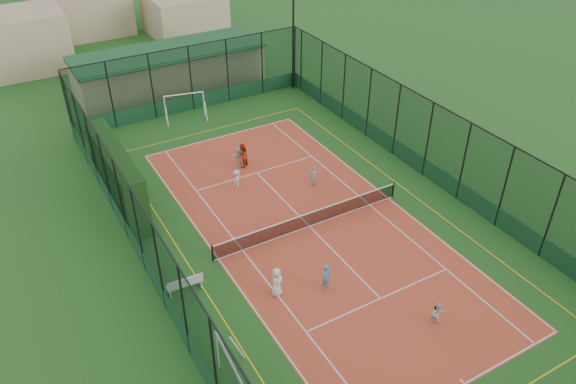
{
  "coord_description": "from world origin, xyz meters",
  "views": [
    {
      "loc": [
        -13.24,
        -20.73,
        19.06
      ],
      "look_at": [
        -0.22,
        2.01,
        1.2
      ],
      "focal_mm": 35.0,
      "sensor_mm": 36.0,
      "label": 1
    }
  ],
  "objects_px": {
    "futsal_goal_near": "(232,379)",
    "futsal_goal_far": "(185,106)",
    "child_near_left": "(277,282)",
    "white_bench": "(184,283)",
    "child_near_mid": "(327,277)",
    "child_near_right": "(437,314)",
    "child_far_left": "(237,179)",
    "child_far_right": "(314,176)",
    "clubhouse": "(169,68)",
    "coach": "(242,156)",
    "floodlight_ne": "(293,40)",
    "child_far_back": "(239,156)"
  },
  "relations": [
    {
      "from": "white_bench",
      "to": "futsal_goal_far",
      "type": "distance_m",
      "value": 18.51
    },
    {
      "from": "white_bench",
      "to": "child_far_right",
      "type": "bearing_deg",
      "value": 27.93
    },
    {
      "from": "coach",
      "to": "child_far_right",
      "type": "bearing_deg",
      "value": 88.88
    },
    {
      "from": "futsal_goal_near",
      "to": "child_near_right",
      "type": "relative_size",
      "value": 2.58
    },
    {
      "from": "child_far_left",
      "to": "child_near_mid",
      "type": "bearing_deg",
      "value": 45.36
    },
    {
      "from": "clubhouse",
      "to": "child_near_left",
      "type": "height_order",
      "value": "clubhouse"
    },
    {
      "from": "child_near_mid",
      "to": "child_near_right",
      "type": "xyz_separation_m",
      "value": [
        3.01,
        -4.36,
        -0.08
      ]
    },
    {
      "from": "child_far_left",
      "to": "child_far_back",
      "type": "xyz_separation_m",
      "value": [
        1.19,
        2.22,
        0.06
      ]
    },
    {
      "from": "floodlight_ne",
      "to": "child_far_back",
      "type": "distance_m",
      "value": 13.2
    },
    {
      "from": "child_near_mid",
      "to": "child_far_right",
      "type": "bearing_deg",
      "value": 32.16
    },
    {
      "from": "clubhouse",
      "to": "coach",
      "type": "height_order",
      "value": "clubhouse"
    },
    {
      "from": "futsal_goal_near",
      "to": "child_near_right",
      "type": "height_order",
      "value": "futsal_goal_near"
    },
    {
      "from": "child_near_mid",
      "to": "child_near_right",
      "type": "distance_m",
      "value": 5.3
    },
    {
      "from": "white_bench",
      "to": "coach",
      "type": "relative_size",
      "value": 1.06
    },
    {
      "from": "white_bench",
      "to": "futsal_goal_near",
      "type": "xyz_separation_m",
      "value": [
        -0.51,
        -6.48,
        0.57
      ]
    },
    {
      "from": "clubhouse",
      "to": "child_far_left",
      "type": "distance_m",
      "value": 16.57
    },
    {
      "from": "futsal_goal_far",
      "to": "child_near_left",
      "type": "relative_size",
      "value": 1.92
    },
    {
      "from": "white_bench",
      "to": "floodlight_ne",
      "type": "bearing_deg",
      "value": 50.68
    },
    {
      "from": "white_bench",
      "to": "futsal_goal_far",
      "type": "relative_size",
      "value": 0.59
    },
    {
      "from": "child_near_right",
      "to": "white_bench",
      "type": "bearing_deg",
      "value": 151.62
    },
    {
      "from": "floodlight_ne",
      "to": "child_near_right",
      "type": "xyz_separation_m",
      "value": [
        -7.44,
        -25.48,
        -3.48
      ]
    },
    {
      "from": "clubhouse",
      "to": "child_far_right",
      "type": "bearing_deg",
      "value": -82.81
    },
    {
      "from": "futsal_goal_near",
      "to": "futsal_goal_far",
      "type": "relative_size",
      "value": 1.11
    },
    {
      "from": "clubhouse",
      "to": "white_bench",
      "type": "distance_m",
      "value": 24.61
    },
    {
      "from": "child_near_right",
      "to": "child_near_mid",
      "type": "bearing_deg",
      "value": 136.39
    },
    {
      "from": "floodlight_ne",
      "to": "child_near_left",
      "type": "distance_m",
      "value": 24.17
    },
    {
      "from": "white_bench",
      "to": "child_far_right",
      "type": "relative_size",
      "value": 1.31
    },
    {
      "from": "clubhouse",
      "to": "coach",
      "type": "bearing_deg",
      "value": -91.68
    },
    {
      "from": "child_near_left",
      "to": "child_far_left",
      "type": "xyz_separation_m",
      "value": [
        2.32,
        9.25,
        -0.17
      ]
    },
    {
      "from": "futsal_goal_near",
      "to": "child_far_back",
      "type": "relative_size",
      "value": 2.48
    },
    {
      "from": "clubhouse",
      "to": "child_near_mid",
      "type": "relative_size",
      "value": 10.6
    },
    {
      "from": "clubhouse",
      "to": "child_far_left",
      "type": "height_order",
      "value": "clubhouse"
    },
    {
      "from": "child_far_back",
      "to": "child_near_left",
      "type": "bearing_deg",
      "value": 69.53
    },
    {
      "from": "child_near_mid",
      "to": "clubhouse",
      "type": "bearing_deg",
      "value": 56.21
    },
    {
      "from": "futsal_goal_near",
      "to": "child_far_right",
      "type": "relative_size",
      "value": 2.48
    },
    {
      "from": "futsal_goal_far",
      "to": "child_near_left",
      "type": "height_order",
      "value": "futsal_goal_far"
    },
    {
      "from": "child_near_mid",
      "to": "coach",
      "type": "relative_size",
      "value": 0.87
    },
    {
      "from": "child_near_left",
      "to": "coach",
      "type": "relative_size",
      "value": 0.94
    },
    {
      "from": "child_near_right",
      "to": "child_far_right",
      "type": "distance_m",
      "value": 12.31
    },
    {
      "from": "futsal_goal_far",
      "to": "child_far_right",
      "type": "height_order",
      "value": "futsal_goal_far"
    },
    {
      "from": "child_far_right",
      "to": "child_far_back",
      "type": "distance_m",
      "value": 5.3
    },
    {
      "from": "child_near_mid",
      "to": "child_far_right",
      "type": "xyz_separation_m",
      "value": [
        4.2,
        7.88,
        -0.05
      ]
    },
    {
      "from": "clubhouse",
      "to": "child_near_right",
      "type": "distance_m",
      "value": 30.92
    },
    {
      "from": "futsal_goal_far",
      "to": "child_far_right",
      "type": "distance_m",
      "value": 13.02
    },
    {
      "from": "coach",
      "to": "child_near_right",
      "type": "bearing_deg",
      "value": 60.6
    },
    {
      "from": "futsal_goal_far",
      "to": "child_near_right",
      "type": "bearing_deg",
      "value": -72.19
    },
    {
      "from": "white_bench",
      "to": "child_far_back",
      "type": "height_order",
      "value": "child_far_back"
    },
    {
      "from": "clubhouse",
      "to": "child_far_right",
      "type": "xyz_separation_m",
      "value": [
        2.35,
        -18.63,
        -0.9
      ]
    },
    {
      "from": "white_bench",
      "to": "child_near_left",
      "type": "xyz_separation_m",
      "value": [
        3.71,
        -2.38,
        0.29
      ]
    },
    {
      "from": "futsal_goal_far",
      "to": "child_near_mid",
      "type": "xyz_separation_m",
      "value": [
        -0.78,
        -20.44,
        -0.23
      ]
    }
  ]
}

